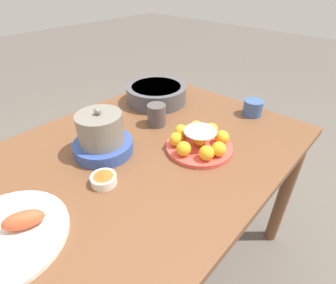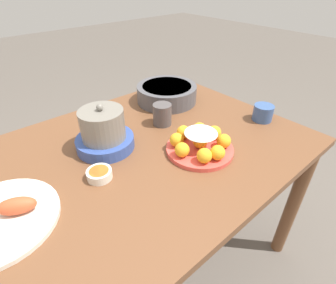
{
  "view_description": "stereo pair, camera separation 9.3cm",
  "coord_description": "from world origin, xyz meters",
  "px_view_note": "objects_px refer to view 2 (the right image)",
  "views": [
    {
      "loc": [
        -0.49,
        -0.59,
        1.28
      ],
      "look_at": [
        0.09,
        -0.07,
        0.75
      ],
      "focal_mm": 28.0,
      "sensor_mm": 36.0,
      "label": 1
    },
    {
      "loc": [
        -0.42,
        -0.66,
        1.28
      ],
      "look_at": [
        0.09,
        -0.07,
        0.75
      ],
      "focal_mm": 28.0,
      "sensor_mm": 36.0,
      "label": 2
    }
  ],
  "objects_px": {
    "serving_bowl": "(167,93)",
    "warming_pot": "(104,132)",
    "cake_plate": "(200,143)",
    "dining_table": "(138,171)",
    "cup_far": "(162,114)",
    "sauce_bowl": "(99,174)",
    "cup_near": "(263,113)"
  },
  "relations": [
    {
      "from": "serving_bowl",
      "to": "dining_table",
      "type": "bearing_deg",
      "value": -145.43
    },
    {
      "from": "dining_table",
      "to": "cup_far",
      "type": "height_order",
      "value": "cup_far"
    },
    {
      "from": "cake_plate",
      "to": "serving_bowl",
      "type": "bearing_deg",
      "value": 65.11
    },
    {
      "from": "warming_pot",
      "to": "dining_table",
      "type": "bearing_deg",
      "value": -53.11
    },
    {
      "from": "cup_far",
      "to": "warming_pot",
      "type": "bearing_deg",
      "value": 178.96
    },
    {
      "from": "sauce_bowl",
      "to": "cup_near",
      "type": "bearing_deg",
      "value": -9.97
    },
    {
      "from": "dining_table",
      "to": "sauce_bowl",
      "type": "bearing_deg",
      "value": -166.5
    },
    {
      "from": "serving_bowl",
      "to": "warming_pot",
      "type": "distance_m",
      "value": 0.46
    },
    {
      "from": "cake_plate",
      "to": "warming_pot",
      "type": "bearing_deg",
      "value": 135.47
    },
    {
      "from": "cake_plate",
      "to": "warming_pot",
      "type": "distance_m",
      "value": 0.35
    },
    {
      "from": "cake_plate",
      "to": "cup_far",
      "type": "height_order",
      "value": "cup_far"
    },
    {
      "from": "cup_near",
      "to": "cup_far",
      "type": "bearing_deg",
      "value": 143.76
    },
    {
      "from": "serving_bowl",
      "to": "sauce_bowl",
      "type": "relative_size",
      "value": 3.61
    },
    {
      "from": "cup_far",
      "to": "dining_table",
      "type": "bearing_deg",
      "value": -155.68
    },
    {
      "from": "dining_table",
      "to": "cup_far",
      "type": "distance_m",
      "value": 0.26
    },
    {
      "from": "serving_bowl",
      "to": "warming_pot",
      "type": "relative_size",
      "value": 1.37
    },
    {
      "from": "cake_plate",
      "to": "cup_near",
      "type": "bearing_deg",
      "value": -2.99
    },
    {
      "from": "dining_table",
      "to": "serving_bowl",
      "type": "xyz_separation_m",
      "value": [
        0.36,
        0.25,
        0.14
      ]
    },
    {
      "from": "dining_table",
      "to": "serving_bowl",
      "type": "distance_m",
      "value": 0.46
    },
    {
      "from": "cup_near",
      "to": "cup_far",
      "type": "height_order",
      "value": "cup_far"
    },
    {
      "from": "cup_near",
      "to": "dining_table",
      "type": "bearing_deg",
      "value": 163.03
    },
    {
      "from": "dining_table",
      "to": "serving_bowl",
      "type": "bearing_deg",
      "value": 34.57
    },
    {
      "from": "cup_near",
      "to": "cake_plate",
      "type": "bearing_deg",
      "value": 177.01
    },
    {
      "from": "dining_table",
      "to": "cup_near",
      "type": "height_order",
      "value": "cup_near"
    },
    {
      "from": "serving_bowl",
      "to": "cup_near",
      "type": "distance_m",
      "value": 0.46
    },
    {
      "from": "serving_bowl",
      "to": "sauce_bowl",
      "type": "bearing_deg",
      "value": -151.44
    },
    {
      "from": "dining_table",
      "to": "cup_near",
      "type": "bearing_deg",
      "value": -16.97
    },
    {
      "from": "dining_table",
      "to": "cup_far",
      "type": "relative_size",
      "value": 14.08
    },
    {
      "from": "cup_near",
      "to": "warming_pot",
      "type": "relative_size",
      "value": 0.4
    },
    {
      "from": "dining_table",
      "to": "cup_near",
      "type": "xyz_separation_m",
      "value": [
        0.55,
        -0.17,
        0.13
      ]
    },
    {
      "from": "dining_table",
      "to": "warming_pot",
      "type": "distance_m",
      "value": 0.2
    },
    {
      "from": "serving_bowl",
      "to": "sauce_bowl",
      "type": "xyz_separation_m",
      "value": [
        -0.53,
        -0.29,
        -0.03
      ]
    }
  ]
}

